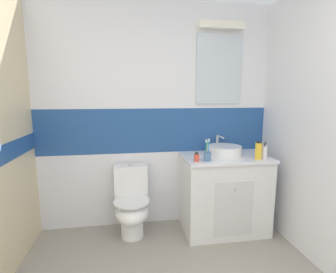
# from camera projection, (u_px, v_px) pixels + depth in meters

# --- Properties ---
(wall_back_tiled) EXTENTS (3.20, 0.20, 2.50)m
(wall_back_tiled) POSITION_uv_depth(u_px,v_px,m) (157.00, 116.00, 2.86)
(wall_back_tiled) COLOR white
(wall_back_tiled) RESTS_ON ground_plane
(vanity_cabinet) EXTENTS (0.91, 0.59, 0.85)m
(vanity_cabinet) POSITION_uv_depth(u_px,v_px,m) (224.00, 193.00, 2.79)
(vanity_cabinet) COLOR silver
(vanity_cabinet) RESTS_ON ground_plane
(sink_basin) EXTENTS (0.38, 0.42, 0.19)m
(sink_basin) POSITION_uv_depth(u_px,v_px,m) (224.00, 150.00, 2.75)
(sink_basin) COLOR white
(sink_basin) RESTS_ON vanity_cabinet
(toilet) EXTENTS (0.37, 0.50, 0.76)m
(toilet) POSITION_uv_depth(u_px,v_px,m) (132.00, 204.00, 2.68)
(toilet) COLOR white
(toilet) RESTS_ON ground_plane
(toothbrush_cup) EXTENTS (0.08, 0.08, 0.22)m
(toothbrush_cup) POSITION_uv_depth(u_px,v_px,m) (207.00, 156.00, 2.50)
(toothbrush_cup) COLOR #4C7299
(toothbrush_cup) RESTS_ON vanity_cabinet
(soap_dispenser) EXTENTS (0.05, 0.05, 0.17)m
(soap_dispenser) POSITION_uv_depth(u_px,v_px,m) (264.00, 152.00, 2.58)
(soap_dispenser) COLOR white
(soap_dispenser) RESTS_ON vanity_cabinet
(shampoo_bottle_tall) EXTENTS (0.07, 0.07, 0.19)m
(shampoo_bottle_tall) POSITION_uv_depth(u_px,v_px,m) (258.00, 151.00, 2.55)
(shampoo_bottle_tall) COLOR yellow
(shampoo_bottle_tall) RESTS_ON vanity_cabinet
(perfume_flask_small) EXTENTS (0.05, 0.03, 0.09)m
(perfume_flask_small) POSITION_uv_depth(u_px,v_px,m) (197.00, 157.00, 2.47)
(perfume_flask_small) COLOR #D84C33
(perfume_flask_small) RESTS_ON vanity_cabinet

